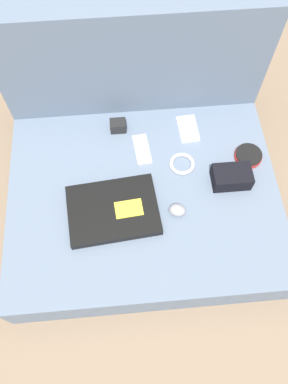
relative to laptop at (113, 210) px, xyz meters
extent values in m
plane|color=#7A6651|center=(0.11, 0.06, -0.17)|extent=(8.00, 8.00, 0.00)
cube|color=slate|center=(0.11, 0.06, -0.09)|extent=(0.93, 0.73, 0.15)
cube|color=slate|center=(0.11, 0.52, 0.12)|extent=(0.93, 0.20, 0.58)
cube|color=black|center=(0.00, 0.00, 0.00)|extent=(0.31, 0.24, 0.03)
cube|color=yellow|center=(0.05, -0.01, 0.02)|extent=(0.09, 0.07, 0.00)
ellipsoid|color=gray|center=(0.21, -0.02, 0.00)|extent=(0.07, 0.06, 0.03)
cylinder|color=red|center=(0.49, 0.17, -0.01)|extent=(0.10, 0.10, 0.02)
cylinder|color=black|center=(0.49, 0.17, 0.00)|extent=(0.09, 0.09, 0.01)
cube|color=silver|center=(0.30, 0.31, -0.01)|extent=(0.07, 0.12, 0.01)
cube|color=#B7B7BC|center=(0.12, 0.24, -0.01)|extent=(0.06, 0.13, 0.01)
cube|color=black|center=(0.41, 0.08, 0.02)|extent=(0.13, 0.08, 0.06)
cube|color=black|center=(0.04, 0.34, 0.01)|extent=(0.06, 0.04, 0.04)
torus|color=#B2B2B7|center=(0.25, 0.16, -0.01)|extent=(0.09, 0.09, 0.01)
camera|label=1|loc=(0.06, -0.52, 1.13)|focal=35.00mm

